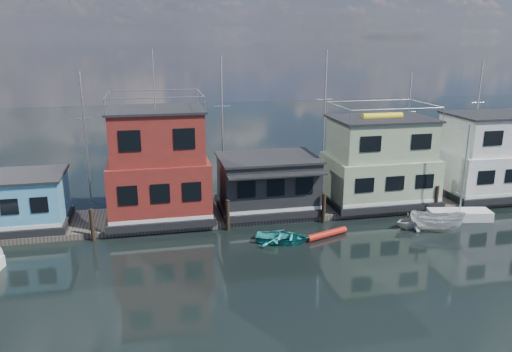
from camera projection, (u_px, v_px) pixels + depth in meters
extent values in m
plane|color=black|center=(328.00, 286.00, 26.97)|extent=(160.00, 160.00, 0.00)
cube|color=#595147|center=(274.00, 210.00, 38.22)|extent=(48.00, 5.00, 0.40)
cube|color=black|center=(21.00, 222.00, 34.45)|extent=(6.40, 4.90, 0.50)
cube|color=#56A7D0|center=(18.00, 198.00, 33.98)|extent=(6.00, 4.50, 3.00)
cube|color=black|center=(15.00, 176.00, 33.56)|extent=(6.30, 4.80, 0.16)
cube|color=black|center=(161.00, 212.00, 36.37)|extent=(7.40, 5.90, 0.50)
cube|color=maroon|center=(159.00, 185.00, 35.81)|extent=(7.00, 5.50, 3.74)
cube|color=maroon|center=(157.00, 135.00, 34.84)|extent=(6.30, 4.95, 3.46)
cube|color=black|center=(155.00, 110.00, 34.35)|extent=(6.65, 5.23, 0.16)
cylinder|color=silver|center=(154.00, 79.00, 33.80)|extent=(0.08, 0.08, 4.00)
cube|color=black|center=(267.00, 205.00, 37.99)|extent=(7.40, 5.40, 0.50)
cube|color=black|center=(268.00, 180.00, 37.47)|extent=(7.00, 5.00, 3.40)
cube|color=black|center=(268.00, 157.00, 36.99)|extent=(7.30, 5.30, 0.16)
cube|color=black|center=(277.00, 175.00, 34.51)|extent=(7.00, 1.20, 0.12)
cube|color=black|center=(377.00, 197.00, 39.82)|extent=(8.40, 5.90, 0.50)
cube|color=#9BB189|center=(378.00, 176.00, 39.33)|extent=(8.00, 5.50, 3.12)
cube|color=#9BB189|center=(381.00, 138.00, 38.53)|extent=(7.20, 4.95, 2.88)
cube|color=black|center=(382.00, 119.00, 38.12)|extent=(7.60, 5.23, 0.16)
cylinder|color=yellow|center=(382.00, 116.00, 38.07)|extent=(3.20, 0.56, 0.56)
cube|color=black|center=(487.00, 190.00, 41.84)|extent=(8.40, 5.90, 0.50)
cube|color=silver|center=(490.00, 169.00, 41.36)|extent=(8.00, 5.50, 3.12)
cube|color=silver|center=(495.00, 133.00, 40.55)|extent=(7.20, 4.95, 2.88)
cube|color=black|center=(497.00, 115.00, 40.14)|extent=(7.60, 5.23, 0.16)
cylinder|color=#2D2116|center=(92.00, 225.00, 32.71)|extent=(0.28, 0.28, 2.20)
cylinder|color=#2D2116|center=(228.00, 215.00, 34.53)|extent=(0.28, 0.28, 2.20)
cylinder|color=#2D2116|center=(324.00, 208.00, 35.95)|extent=(0.28, 0.28, 2.20)
cylinder|color=#2D2116|center=(436.00, 200.00, 37.77)|extent=(0.28, 0.28, 2.20)
cylinder|color=silver|center=(86.00, 138.00, 39.68)|extent=(0.16, 0.16, 10.50)
cylinder|color=silver|center=(84.00, 118.00, 39.25)|extent=(1.40, 0.06, 0.06)
cylinder|color=silver|center=(222.00, 127.00, 41.77)|extent=(0.16, 0.16, 11.50)
cylinder|color=silver|center=(222.00, 106.00, 41.31)|extent=(1.40, 0.06, 0.06)
cylinder|color=silver|center=(324.00, 120.00, 43.53)|extent=(0.16, 0.16, 12.00)
cylinder|color=silver|center=(325.00, 99.00, 43.04)|extent=(1.40, 0.06, 0.06)
cylinder|color=silver|center=(407.00, 128.00, 45.41)|extent=(0.16, 0.16, 10.00)
cylinder|color=silver|center=(408.00, 112.00, 45.01)|extent=(1.40, 0.06, 0.06)
cylinder|color=silver|center=(476.00, 120.00, 46.70)|extent=(0.16, 0.16, 11.00)
cylinder|color=silver|center=(478.00, 102.00, 46.25)|extent=(1.40, 0.06, 0.06)
imported|color=white|center=(437.00, 221.00, 34.52)|extent=(3.96, 2.79, 1.44)
cylinder|color=#AD1B12|center=(327.00, 234.00, 33.48)|extent=(3.17, 1.52, 0.47)
imported|color=silver|center=(409.00, 220.00, 34.98)|extent=(2.48, 2.23, 1.16)
cube|color=white|center=(459.00, 215.00, 36.79)|extent=(4.69, 2.35, 0.70)
cylinder|color=silver|center=(465.00, 168.00, 35.84)|extent=(0.12, 0.12, 6.38)
cube|color=silver|center=(462.00, 195.00, 36.37)|extent=(0.33, 1.38, 0.05)
imported|color=teal|center=(282.00, 237.00, 32.60)|extent=(4.20, 3.61, 0.73)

